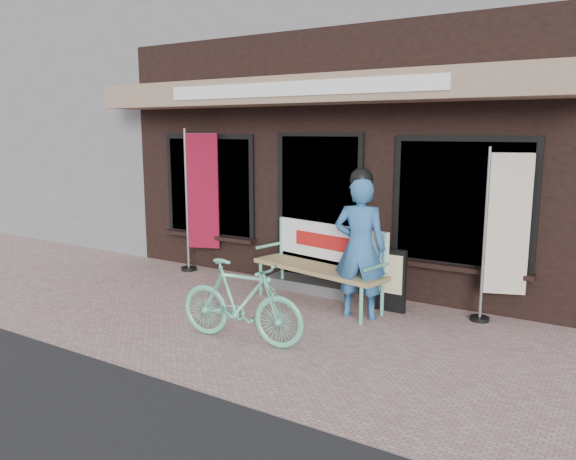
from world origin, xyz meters
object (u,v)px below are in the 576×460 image
Objects in this scene: person at (360,245)px; nobori_cream at (504,234)px; nobori_red at (200,199)px; menu_stand at (390,279)px; bicycle at (241,302)px; bench at (323,258)px.

person is 0.88× the size of nobori_cream.
nobori_red reaches higher than menu_stand.
person is at bearing -118.87° from menu_stand.
nobori_red is 1.10× the size of nobori_cream.
bicycle is 3.27m from nobori_red.
nobori_red is 3.43m from menu_stand.
bicycle is at bearing -156.09° from nobori_cream.
nobori_red is (-2.46, 0.46, 0.56)m from bench.
bench is 2.20m from nobori_cream.
bicycle is (-0.09, -1.66, -0.16)m from bench.
bicycle is 0.72× the size of nobori_cream.
menu_stand is at bearing 173.41° from nobori_cream.
person is 0.80× the size of nobori_red.
bench is 1.33× the size of bicycle.
bench is 0.96× the size of nobori_cream.
person is (0.63, -0.25, 0.28)m from bench.
person is at bearing -32.19° from nobori_red.
bench is at bearing -8.72° from bicycle.
nobori_cream reaches higher than bicycle.
nobori_red is at bearing 153.07° from person.
bench reaches higher than menu_stand.
bicycle is at bearing -61.03° from nobori_red.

